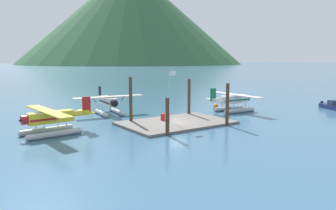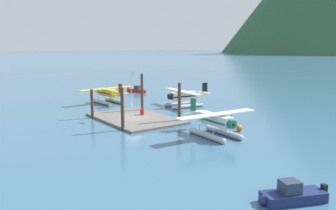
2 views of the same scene
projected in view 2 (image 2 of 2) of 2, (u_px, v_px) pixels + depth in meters
The scene contains 14 objects.
ground_plane at pixel (135, 119), 47.61m from camera, with size 1200.00×1200.00×0.00m, color #38607F.
dock_platform at pixel (135, 118), 47.58m from camera, with size 13.55×8.83×0.30m, color #66605B.
piling_near_left at pixel (92, 104), 48.27m from camera, with size 0.43×0.43×4.07m, color #4C3323.
piling_near_right at pixel (122, 109), 41.04m from camera, with size 0.42×0.42×5.22m, color #4C3323.
piling_far_left at pixel (142, 93), 52.80m from camera, with size 0.41×0.41×5.89m, color #4C3323.
piling_far_right at pixel (179, 103), 45.28m from camera, with size 0.42×0.42×5.31m, color #4C3323.
flagpole at pixel (132, 88), 47.60m from camera, with size 0.95×0.10×6.52m.
fuel_drum at pixel (142, 112), 49.17m from camera, with size 0.62×0.62×0.88m.
mooring_buoy at pixel (239, 128), 40.94m from camera, with size 0.79×0.79×0.79m, color orange.
seaplane_yellow_port_fwd at pixel (108, 94), 60.72m from camera, with size 7.97×10.48×3.84m.
seaplane_white_stbd_fwd at pixel (215, 123), 38.38m from camera, with size 7.97×10.47×3.84m.
seaplane_cream_bow_left at pixel (184, 98), 57.16m from camera, with size 10.49×7.95×3.84m.
boat_red_open_west at pixel (137, 90), 75.45m from camera, with size 4.57×3.07×1.50m.
boat_navy_open_se at pixel (291, 195), 22.34m from camera, with size 2.99×4.62×1.50m.
Camera 2 is at (40.53, -23.39, 10.11)m, focal length 36.65 mm.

